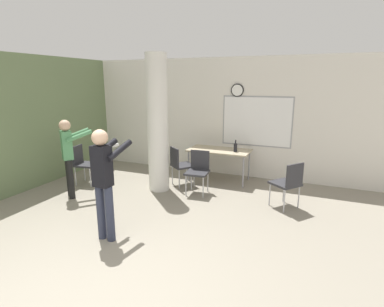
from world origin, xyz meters
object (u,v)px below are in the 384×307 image
Objects in this scene: chair_by_left_wall at (83,162)px; chair_mid_room at (288,182)px; bottle_on_table at (235,147)px; chair_table_left at (180,163)px; person_watching_back at (69,153)px; person_playing_front at (104,176)px; folding_table at (219,152)px; chair_table_front at (198,169)px.

chair_mid_room is at bearing 4.46° from chair_by_left_wall.
bottle_on_table is 1.28m from chair_table_left.
chair_by_left_wall is 0.56× the size of person_watching_back.
person_playing_front is (-2.33, -2.12, 0.45)m from chair_mid_room.
person_watching_back is at bearing -138.29° from folding_table.
person_playing_front is at bearing -137.64° from chair_mid_room.
chair_table_left is (-2.30, 0.36, 0.00)m from chair_mid_room.
chair_table_front is at bearing 27.96° from person_watching_back.
chair_mid_room reaches higher than folding_table.
bottle_on_table is 3.40m from chair_by_left_wall.
chair_table_front is 2.35m from person_playing_front.
chair_mid_room is 1.78m from chair_table_front.
chair_mid_room is at bearing -3.93° from chair_table_front.
bottle_on_table is (0.39, -0.07, 0.16)m from folding_table.
chair_mid_room is at bearing 42.36° from person_playing_front.
person_playing_front is (-1.09, -3.11, 0.13)m from bottle_on_table.
person_watching_back is (-4.01, -1.06, 0.40)m from chair_mid_room.
folding_table is at bearing 27.25° from chair_by_left_wall.
person_playing_front is at bearing -102.38° from folding_table.
person_watching_back is 0.95× the size of person_playing_front.
folding_table is at bearing 169.60° from bottle_on_table.
person_watching_back is (-2.38, -2.12, 0.23)m from folding_table.
person_watching_back reaches higher than chair_by_left_wall.
chair_table_left is 1.00× the size of chair_table_front.
chair_table_left is at bearing 18.96° from chair_by_left_wall.
chair_by_left_wall reaches higher than folding_table.
folding_table is 0.98m from chair_table_left.
person_watching_back is at bearing -165.17° from chair_mid_room.
chair_by_left_wall is 0.89m from person_watching_back.
chair_table_front is at bearing 176.07° from chair_mid_room.
chair_mid_room is 0.53× the size of person_playing_front.
person_watching_back reaches higher than bottle_on_table.
folding_table is 5.28× the size of bottle_on_table.
chair_table_left is at bearing -149.62° from bottle_on_table.
person_playing_front reaches higher than bottle_on_table.
bottle_on_table is at bearing 57.78° from chair_table_front.
person_playing_front is (-0.70, -3.18, 0.28)m from folding_table.
folding_table is 3.27m from person_playing_front.
bottle_on_table is 1.61m from chair_mid_room.
person_watching_back is at bearing -140.19° from chair_table_left.
chair_table_front is at bearing -25.00° from chair_table_left.
chair_table_front is at bearing -99.21° from folding_table.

